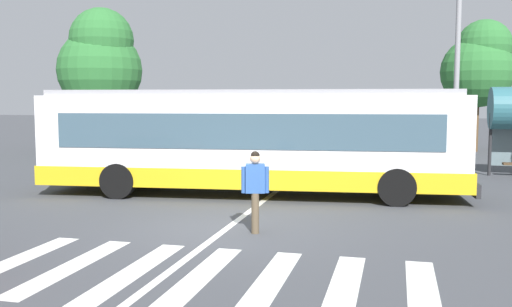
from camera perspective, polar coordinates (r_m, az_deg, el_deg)
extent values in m
plane|color=#424449|center=(12.16, -3.13, -7.74)|extent=(160.00, 160.00, 0.00)
cylinder|color=black|center=(17.50, 13.34, -2.17)|extent=(1.02, 0.40, 1.00)
cylinder|color=black|center=(15.19, 14.08, -3.33)|extent=(1.02, 0.40, 1.00)
cylinder|color=black|center=(18.49, -11.07, -1.72)|extent=(1.02, 0.40, 1.00)
cylinder|color=black|center=(16.32, -13.83, -2.72)|extent=(1.02, 0.40, 1.00)
cube|color=white|center=(16.36, -0.59, 1.42)|extent=(12.17, 3.71, 2.55)
cube|color=gold|center=(16.46, -0.58, -2.06)|extent=(12.30, 3.74, 0.55)
cube|color=#3D5666|center=(16.34, -0.59, 2.49)|extent=(10.75, 3.62, 0.96)
cube|color=#3D5666|center=(16.50, 20.44, 1.82)|extent=(0.26, 2.24, 1.63)
cube|color=black|center=(16.47, 20.54, 4.91)|extent=(0.25, 1.93, 0.28)
cube|color=#99999E|center=(16.32, -0.59, 6.17)|extent=(11.68, 3.46, 0.16)
cube|color=#28282B|center=(16.66, 20.68, -2.99)|extent=(0.37, 2.55, 0.36)
cylinder|color=brown|center=(11.88, -0.09, -5.95)|extent=(0.16, 0.16, 0.85)
cylinder|color=brown|center=(11.75, -0.08, -6.08)|extent=(0.16, 0.16, 0.85)
cube|color=#2D569E|center=(11.69, -0.09, -2.53)|extent=(0.45, 0.36, 0.60)
cylinder|color=#2D569E|center=(11.69, -1.26, -2.68)|extent=(0.10, 0.10, 0.55)
cylinder|color=#2D569E|center=(11.70, 1.09, -2.68)|extent=(0.10, 0.10, 0.55)
sphere|color=tan|center=(11.64, -0.09, -0.53)|extent=(0.22, 0.22, 0.22)
sphere|color=black|center=(11.63, -0.09, -0.21)|extent=(0.19, 0.19, 0.19)
cylinder|color=black|center=(29.28, -0.98, 0.63)|extent=(0.21, 0.64, 0.64)
cylinder|color=black|center=(28.86, 2.22, 0.56)|extent=(0.21, 0.64, 0.64)
cylinder|color=black|center=(26.62, -2.65, 0.15)|extent=(0.21, 0.64, 0.64)
cylinder|color=black|center=(26.16, 0.85, 0.06)|extent=(0.21, 0.64, 0.64)
cube|color=#AD1E1E|center=(27.69, -0.12, 1.02)|extent=(1.90, 4.53, 0.52)
cube|color=#3D5666|center=(27.57, -0.17, 2.00)|extent=(1.64, 2.19, 0.44)
cube|color=#AD1E1E|center=(27.56, -0.17, 2.38)|extent=(1.56, 2.01, 0.09)
cylinder|color=black|center=(28.77, 4.58, 0.53)|extent=(0.25, 0.65, 0.64)
cylinder|color=black|center=(28.41, 7.86, 0.43)|extent=(0.25, 0.65, 0.64)
cylinder|color=black|center=(26.08, 3.08, 0.03)|extent=(0.25, 0.65, 0.64)
cylinder|color=black|center=(25.69, 6.68, -0.08)|extent=(0.25, 0.65, 0.64)
cube|color=#234293|center=(27.20, 5.58, 0.91)|extent=(2.18, 4.63, 0.52)
cube|color=#3D5666|center=(27.08, 5.54, 1.91)|extent=(1.77, 2.28, 0.44)
cube|color=#234293|center=(27.06, 5.55, 2.30)|extent=(1.68, 2.10, 0.09)
cylinder|color=black|center=(28.32, 10.01, 0.39)|extent=(0.23, 0.65, 0.64)
cylinder|color=black|center=(28.16, 13.39, 0.29)|extent=(0.23, 0.65, 0.64)
cylinder|color=black|center=(25.57, 9.23, -0.14)|extent=(0.23, 0.65, 0.64)
cylinder|color=black|center=(25.39, 12.97, -0.24)|extent=(0.23, 0.65, 0.64)
cube|color=#C6B793|center=(26.82, 11.42, 0.77)|extent=(2.05, 4.59, 0.52)
cube|color=#3D5666|center=(26.70, 11.42, 1.78)|extent=(1.71, 2.24, 0.44)
cube|color=#C6B793|center=(26.69, 11.43, 2.18)|extent=(1.63, 2.06, 0.09)
cylinder|color=#28282B|center=(22.35, 22.65, 0.86)|extent=(0.12, 0.12, 2.30)
cylinder|color=#939399|center=(22.89, 19.72, 8.52)|extent=(0.20, 0.20, 8.26)
cylinder|color=brown|center=(31.63, -15.41, 2.77)|extent=(0.36, 0.36, 2.81)
sphere|color=#2D7033|center=(31.65, -15.55, 8.16)|extent=(4.49, 4.49, 4.49)
sphere|color=#2D7033|center=(31.45, -15.39, 11.05)|extent=(3.37, 3.37, 3.37)
cylinder|color=brown|center=(32.56, 21.33, 2.78)|extent=(0.36, 0.36, 2.94)
sphere|color=#2D7033|center=(32.57, 21.50, 7.71)|extent=(3.80, 3.80, 3.80)
sphere|color=#2D7033|center=(32.67, 22.14, 10.02)|extent=(2.85, 2.85, 2.85)
cube|color=silver|center=(10.69, -23.34, -10.02)|extent=(0.45, 3.37, 0.01)
cube|color=silver|center=(10.06, -18.14, -10.80)|extent=(0.45, 3.37, 0.01)
cube|color=silver|center=(9.53, -12.27, -11.58)|extent=(0.45, 3.37, 0.01)
cube|color=silver|center=(9.10, -5.74, -12.30)|extent=(0.45, 3.37, 0.01)
cube|color=silver|center=(8.80, 1.37, -12.90)|extent=(0.45, 3.37, 0.01)
cube|color=silver|center=(8.63, 8.89, -13.33)|extent=(0.45, 3.37, 0.01)
cube|color=silver|center=(8.61, 16.60, -13.53)|extent=(0.45, 3.37, 0.01)
cube|color=silver|center=(14.04, -0.73, -5.93)|extent=(0.16, 24.00, 0.01)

